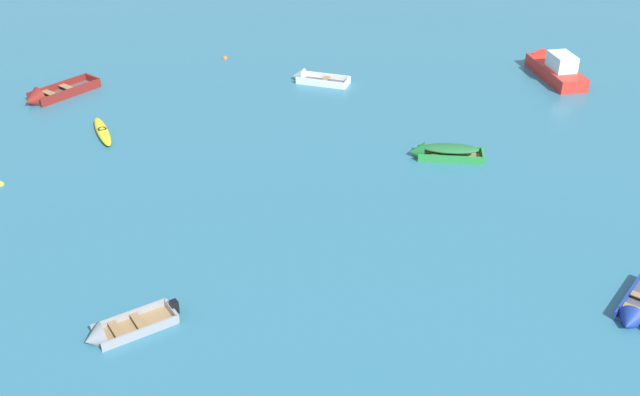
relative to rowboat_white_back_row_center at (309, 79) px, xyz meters
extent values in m
cube|color=#4C4C51|center=(0.79, -0.09, -0.12)|extent=(2.74, 1.26, 0.09)
cube|color=white|center=(0.74, -0.60, 0.02)|extent=(2.75, 0.37, 0.38)
cube|color=white|center=(0.85, 0.43, 0.02)|extent=(2.75, 0.37, 0.38)
cube|color=white|center=(2.17, -0.24, 0.02)|extent=(0.22, 1.02, 0.38)
cone|color=white|center=(-0.64, 0.07, 0.04)|extent=(0.74, 1.06, 0.99)
cube|color=#937047|center=(0.94, -0.10, 0.10)|extent=(0.39, 0.95, 0.03)
cube|color=navy|center=(14.24, -16.62, 0.00)|extent=(1.19, 2.37, 0.33)
cone|color=navy|center=(14.06, -18.04, 0.01)|extent=(1.05, 0.92, 0.88)
cube|color=#937047|center=(14.38, -17.38, 0.06)|extent=(0.86, 0.60, 0.03)
ellipsoid|color=yellow|center=(-8.11, -8.47, -0.02)|extent=(2.37, 3.01, 0.30)
torus|color=black|center=(-8.11, -8.47, 0.12)|extent=(0.56, 0.56, 0.06)
cube|color=#99754C|center=(8.05, -7.64, -0.12)|extent=(2.80, 1.20, 0.09)
cube|color=#288C3D|center=(8.10, -8.14, 0.01)|extent=(2.83, 0.34, 0.36)
cube|color=#288C3D|center=(8.00, -7.15, 0.01)|extent=(2.83, 0.34, 0.36)
cube|color=#288C3D|center=(9.46, -7.50, 0.01)|extent=(0.20, 0.98, 0.36)
cone|color=#288C3D|center=(6.58, -7.79, 0.03)|extent=(0.74, 1.01, 0.95)
cube|color=#937047|center=(8.19, -7.63, 0.08)|extent=(0.38, 0.91, 0.03)
cube|color=#937047|center=(7.37, -7.71, 0.08)|extent=(0.38, 0.91, 0.03)
ellipsoid|color=#236633|center=(8.05, -7.64, 0.30)|extent=(2.56, 1.13, 0.30)
cube|color=#99754C|center=(-0.92, -21.16, -0.13)|extent=(2.32, 2.30, 0.08)
cube|color=gray|center=(-0.57, -21.51, -0.01)|extent=(1.79, 1.75, 0.32)
cube|color=gray|center=(-1.26, -20.81, -0.01)|extent=(1.79, 1.75, 0.32)
cube|color=gray|center=(-0.04, -20.30, -0.01)|extent=(0.75, 0.76, 0.32)
cone|color=gray|center=(-1.83, -22.05, 0.01)|extent=(1.06, 1.07, 0.94)
cube|color=#937047|center=(-0.83, -21.07, 0.05)|extent=(0.80, 0.81, 0.03)
cube|color=#937047|center=(-1.34, -21.57, 0.05)|extent=(0.80, 0.81, 0.03)
cube|color=black|center=(0.03, -20.23, 0.10)|extent=(0.34, 0.34, 0.44)
cube|color=red|center=(13.27, 3.23, 0.18)|extent=(3.17, 4.88, 0.70)
cone|color=red|center=(12.37, 5.47, 0.21)|extent=(1.55, 1.35, 1.30)
cube|color=white|center=(13.44, 2.80, 0.95)|extent=(1.66, 1.97, 0.85)
cube|color=black|center=(13.16, 3.49, 1.12)|extent=(1.03, 0.52, 0.37)
cube|color=#4C4C51|center=(-12.26, -4.32, -0.11)|extent=(2.62, 3.59, 0.12)
cube|color=maroon|center=(-11.72, -4.60, 0.07)|extent=(1.74, 3.23, 0.48)
cube|color=maroon|center=(-12.80, -4.03, 0.07)|extent=(1.74, 3.23, 0.48)
cube|color=maroon|center=(-11.42, -2.72, 0.07)|extent=(1.12, 0.67, 0.48)
cone|color=maroon|center=(-13.13, -5.98, 0.09)|extent=(1.42, 1.27, 1.17)
cube|color=#937047|center=(-12.17, -4.15, 0.17)|extent=(1.14, 0.84, 0.03)
cube|color=#937047|center=(-12.66, -5.08, 0.17)|extent=(1.14, 0.84, 0.03)
sphere|color=yellow|center=(-10.12, -13.81, -0.17)|extent=(0.30, 0.30, 0.30)
sphere|color=orange|center=(-5.67, 2.61, -0.17)|extent=(0.28, 0.28, 0.28)
camera|label=1|loc=(8.23, -37.36, 14.98)|focal=41.59mm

